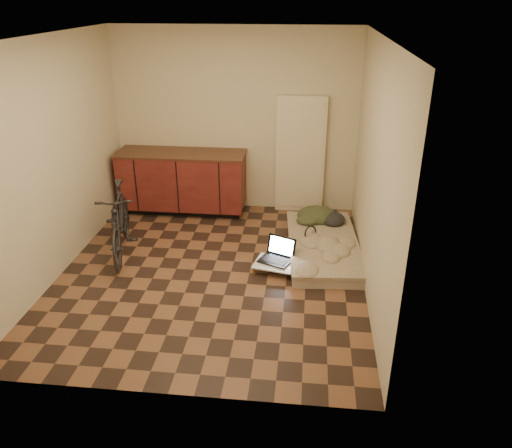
# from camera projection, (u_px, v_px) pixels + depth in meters

# --- Properties ---
(room_shell) EXTENTS (3.50, 4.00, 2.60)m
(room_shell) POSITION_uv_depth(u_px,v_px,m) (208.00, 166.00, 5.34)
(room_shell) COLOR brown
(room_shell) RESTS_ON ground
(cabinets) EXTENTS (1.84, 0.62, 0.91)m
(cabinets) POSITION_uv_depth(u_px,v_px,m) (183.00, 182.00, 7.30)
(cabinets) COLOR black
(cabinets) RESTS_ON ground
(appliance_panel) EXTENTS (0.70, 0.10, 1.70)m
(appliance_panel) POSITION_uv_depth(u_px,v_px,m) (300.00, 155.00, 7.18)
(appliance_panel) COLOR beige
(appliance_panel) RESTS_ON ground
(bicycle) EXTENTS (0.79, 1.56, 0.97)m
(bicycle) POSITION_uv_depth(u_px,v_px,m) (120.00, 218.00, 6.09)
(bicycle) COLOR black
(bicycle) RESTS_ON ground
(futon) EXTENTS (1.01, 1.86, 0.15)m
(futon) POSITION_uv_depth(u_px,v_px,m) (323.00, 246.00, 6.30)
(futon) COLOR #B09F8D
(futon) RESTS_ON ground
(clothing_pile) EXTENTS (0.62, 0.53, 0.23)m
(clothing_pile) POSITION_uv_depth(u_px,v_px,m) (321.00, 212.00, 6.79)
(clothing_pile) COLOR #333A22
(clothing_pile) RESTS_ON futon
(headphones) EXTENTS (0.31, 0.31, 0.15)m
(headphones) POSITION_uv_depth(u_px,v_px,m) (311.00, 233.00, 6.28)
(headphones) COLOR black
(headphones) RESTS_ON futon
(lap_desk) EXTENTS (0.68, 0.51, 0.10)m
(lap_desk) POSITION_uv_depth(u_px,v_px,m) (281.00, 264.00, 5.85)
(lap_desk) COLOR brown
(lap_desk) RESTS_ON ground
(laptop) EXTENTS (0.46, 0.44, 0.25)m
(laptop) POSITION_uv_depth(u_px,v_px,m) (277.00, 255.00, 5.91)
(laptop) COLOR black
(laptop) RESTS_ON lap_desk
(mouse) EXTENTS (0.09, 0.12, 0.04)m
(mouse) POSITION_uv_depth(u_px,v_px,m) (298.00, 266.00, 5.76)
(mouse) COLOR silver
(mouse) RESTS_ON lap_desk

